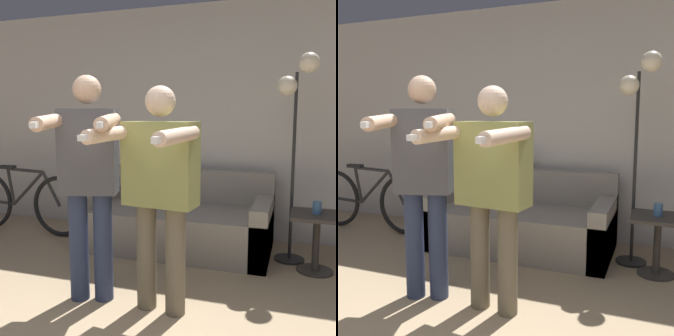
{
  "view_description": "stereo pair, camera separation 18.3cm",
  "coord_description": "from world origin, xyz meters",
  "views": [
    {
      "loc": [
        0.97,
        -1.3,
        1.38
      ],
      "look_at": [
        -0.08,
        1.84,
        0.93
      ],
      "focal_mm": 42.0,
      "sensor_mm": 36.0,
      "label": 1
    },
    {
      "loc": [
        1.14,
        -1.23,
        1.38
      ],
      "look_at": [
        -0.08,
        1.84,
        0.93
      ],
      "focal_mm": 42.0,
      "sensor_mm": 36.0,
      "label": 2
    }
  ],
  "objects": [
    {
      "name": "wall_back",
      "position": [
        0.0,
        3.11,
        1.3
      ],
      "size": [
        10.0,
        0.05,
        2.6
      ],
      "color": "beige",
      "rests_on": "ground_plane"
    },
    {
      "name": "couch",
      "position": [
        -0.21,
        2.53,
        0.26
      ],
      "size": [
        1.9,
        0.94,
        0.78
      ],
      "color": "gray",
      "rests_on": "ground_plane"
    },
    {
      "name": "person_left",
      "position": [
        -0.46,
        1.17,
        0.95
      ],
      "size": [
        0.6,
        0.76,
        1.66
      ],
      "rotation": [
        0.0,
        0.0,
        0.3
      ],
      "color": "#2D3856",
      "rests_on": "ground_plane"
    },
    {
      "name": "person_right",
      "position": [
        0.08,
        1.17,
        0.92
      ],
      "size": [
        0.62,
        0.72,
        1.57
      ],
      "rotation": [
        0.0,
        0.0,
        -0.11
      ],
      "color": "#6B604C",
      "rests_on": "ground_plane"
    },
    {
      "name": "cat",
      "position": [
        -0.38,
        2.89,
        0.87
      ],
      "size": [
        0.45,
        0.13,
        0.2
      ],
      "color": "silver",
      "rests_on": "couch"
    },
    {
      "name": "floor_lamp",
      "position": [
        0.93,
        2.5,
        1.47
      ],
      "size": [
        0.36,
        0.28,
        1.93
      ],
      "color": "black",
      "rests_on": "ground_plane"
    },
    {
      "name": "side_table",
      "position": [
        1.14,
        2.28,
        0.38
      ],
      "size": [
        0.45,
        0.45,
        0.52
      ],
      "color": "#38332D",
      "rests_on": "ground_plane"
    },
    {
      "name": "cup",
      "position": [
        1.14,
        2.29,
        0.58
      ],
      "size": [
        0.08,
        0.08,
        0.11
      ],
      "color": "#3D6693",
      "rests_on": "side_table"
    },
    {
      "name": "bicycle",
      "position": [
        -2.09,
        2.45,
        0.37
      ],
      "size": [
        1.71,
        0.07,
        0.79
      ],
      "color": "black",
      "rests_on": "ground_plane"
    }
  ]
}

